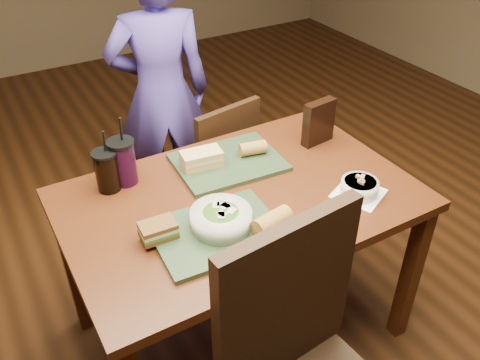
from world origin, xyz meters
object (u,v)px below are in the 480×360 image
object	(u,v)px
cup_berry	(123,162)
sandwich_near	(158,230)
dining_table	(240,214)
salad_bowl	(221,218)
cup_cola	(107,171)
diner	(161,94)
tray_near	(217,232)
tray_far	(228,162)
chip_bag	(319,122)
sandwich_far	(202,159)
soup_bowl	(360,187)
baguette_far	(253,148)
baguette_near	(272,222)
chair_far	(221,167)

from	to	relation	value
cup_berry	sandwich_near	bearing A→B (deg)	-93.33
dining_table	salad_bowl	world-z (taller)	salad_bowl
sandwich_near	cup_cola	distance (m)	0.37
diner	cup_berry	world-z (taller)	diner
tray_near	tray_far	xyz separation A→B (m)	(0.24, 0.36, 0.00)
sandwich_near	chip_bag	bearing A→B (deg)	16.54
sandwich_far	cup_berry	bearing A→B (deg)	166.35
tray_far	salad_bowl	distance (m)	0.41
soup_bowl	chip_bag	xyz separation A→B (m)	(0.10, 0.38, 0.07)
dining_table	soup_bowl	xyz separation A→B (m)	(0.39, -0.22, 0.12)
soup_bowl	baguette_far	size ratio (longest dim) A/B	2.03
diner	dining_table	bearing A→B (deg)	98.29
diner	sandwich_near	size ratio (longest dim) A/B	12.01
diner	baguette_far	bearing A→B (deg)	109.71
tray_far	chip_bag	size ratio (longest dim) A/B	2.17
baguette_near	dining_table	bearing A→B (deg)	86.19
diner	soup_bowl	distance (m)	1.24
dining_table	cup_cola	world-z (taller)	cup_cola
chair_far	chip_bag	world-z (taller)	chip_bag
dining_table	sandwich_near	size ratio (longest dim) A/B	10.66
tray_near	soup_bowl	bearing A→B (deg)	-6.79
sandwich_far	baguette_far	xyz separation A→B (m)	(0.22, -0.03, -0.00)
sandwich_near	chip_bag	xyz separation A→B (m)	(0.84, 0.25, 0.05)
soup_bowl	salad_bowl	bearing A→B (deg)	171.70
baguette_far	chip_bag	xyz separation A→B (m)	(0.31, -0.03, 0.05)
chair_far	cup_berry	world-z (taller)	cup_berry
sandwich_near	dining_table	bearing A→B (deg)	12.96
sandwich_near	cup_berry	world-z (taller)	cup_berry
salad_bowl	sandwich_far	distance (m)	0.38
cup_cola	chip_bag	bearing A→B (deg)	-7.48
baguette_far	cup_berry	xyz separation A→B (m)	(-0.51, 0.10, 0.05)
soup_bowl	sandwich_near	bearing A→B (deg)	169.82
baguette_near	baguette_far	xyz separation A→B (m)	(0.19, 0.44, -0.01)
sandwich_far	baguette_near	xyz separation A→B (m)	(0.03, -0.47, 0.00)
sandwich_far	salad_bowl	bearing A→B (deg)	-106.89
chair_far	baguette_near	distance (m)	0.93
tray_near	sandwich_far	xyz separation A→B (m)	(0.13, 0.38, 0.04)
chair_far	cup_cola	distance (m)	0.79
tray_far	baguette_far	distance (m)	0.12
chair_far	sandwich_far	distance (m)	0.56
diner	tray_far	distance (m)	0.78
tray_far	cup_cola	world-z (taller)	cup_cola
sandwich_near	baguette_near	world-z (taller)	baguette_near
tray_near	baguette_near	distance (m)	0.19
tray_near	tray_far	world-z (taller)	same
tray_far	salad_bowl	xyz separation A→B (m)	(-0.22, -0.35, 0.04)
baguette_far	salad_bowl	bearing A→B (deg)	-134.47
diner	chip_bag	size ratio (longest dim) A/B	7.56
dining_table	sandwich_near	distance (m)	0.39
sandwich_far	cup_cola	xyz separation A→B (m)	(-0.36, 0.06, 0.03)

